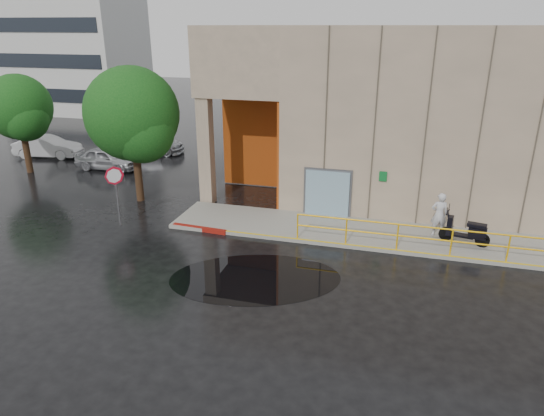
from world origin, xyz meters
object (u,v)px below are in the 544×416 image
at_px(person, 439,214).
at_px(car_c, 147,143).
at_px(car_a, 108,158).
at_px(scooter, 467,224).
at_px(tree_near, 134,118).
at_px(stop_sign, 115,183).
at_px(car_b, 48,147).
at_px(tree_far, 20,110).
at_px(red_curb, 199,229).

distance_m(person, car_c, 20.20).
distance_m(person, car_a, 19.04).
height_order(car_a, car_c, car_c).
distance_m(scooter, tree_near, 14.93).
distance_m(stop_sign, tree_near, 3.70).
height_order(person, tree_near, tree_near).
xyz_separation_m(scooter, car_b, (-24.58, 7.28, -0.29)).
distance_m(person, stop_sign, 13.18).
bearing_deg(car_b, person, -115.10).
distance_m(stop_sign, car_c, 12.50).
distance_m(stop_sign, car_b, 13.88).
bearing_deg(stop_sign, scooter, -17.49).
bearing_deg(car_a, tree_near, -132.52).
bearing_deg(person, car_a, -26.49).
relative_size(scooter, stop_sign, 0.73).
height_order(car_b, car_c, car_c).
bearing_deg(tree_far, red_curb, -22.38).
distance_m(red_curb, car_b, 16.53).
xyz_separation_m(car_a, tree_far, (-3.93, -1.81, 2.95)).
height_order(car_c, tree_near, tree_near).
distance_m(scooter, car_a, 20.13).
xyz_separation_m(scooter, car_a, (-19.26, 5.83, -0.32)).
distance_m(person, tree_far, 22.64).
relative_size(scooter, tree_far, 0.34).
height_order(scooter, tree_far, tree_far).
bearing_deg(tree_near, red_curb, -32.62).
relative_size(person, tree_far, 0.32).
bearing_deg(person, car_b, -26.31).
bearing_deg(car_b, red_curb, -130.23).
height_order(stop_sign, tree_far, tree_far).
xyz_separation_m(stop_sign, car_b, (-10.63, 8.84, -1.21)).
relative_size(person, car_a, 0.46).
height_order(scooter, tree_near, tree_near).
relative_size(car_a, tree_far, 0.69).
bearing_deg(scooter, car_a, 175.73).
distance_m(car_c, tree_near, 10.08).
relative_size(person, car_b, 0.43).
relative_size(red_curb, car_a, 0.62).
bearing_deg(car_c, tree_far, 133.18).
distance_m(red_curb, car_a, 11.32).
relative_size(stop_sign, tree_near, 0.41).
xyz_separation_m(stop_sign, tree_far, (-9.24, 5.58, 1.71)).
bearing_deg(tree_near, scooter, -5.51).
bearing_deg(car_a, red_curb, -127.97).
bearing_deg(person, scooter, 139.64).
xyz_separation_m(person, scooter, (0.97, -0.56, -0.06)).
bearing_deg(scooter, car_c, 165.00).
bearing_deg(person, red_curb, 0.31).
bearing_deg(stop_sign, car_a, 101.86).
bearing_deg(car_c, car_b, 103.93).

